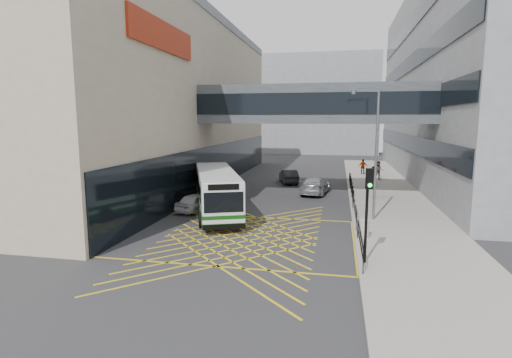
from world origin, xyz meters
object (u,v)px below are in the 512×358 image
Objects in this scene: car_white at (197,202)px; car_silver at (315,185)px; traffic_light at (368,202)px; pedestrian_c at (363,167)px; pedestrian_a at (373,175)px; car_dark at (289,176)px; street_lamp at (374,147)px; litter_bin at (364,229)px; pedestrian_b at (379,171)px; bus at (216,190)px.

car_silver reaches higher than car_white.
car_silver is (7.68, 8.23, 0.12)m from car_white.
traffic_light is (3.14, -16.93, 2.10)m from car_silver.
pedestrian_c reaches higher than car_silver.
car_dark is at bearing -6.83° from pedestrian_a.
street_lamp is 21.62m from pedestrian_c.
traffic_light is at bearing 108.19° from car_silver.
litter_bin is at bearing 79.89° from pedestrian_a.
pedestrian_b is (0.83, 3.33, 0.08)m from pedestrian_a.
pedestrian_a is (1.20, 13.84, -3.61)m from street_lamp.
car_silver is 5.22× the size of litter_bin.
bus is 10.44m from litter_bin.
car_white is 4.30× the size of litter_bin.
pedestrian_b is at bearing 82.77° from litter_bin.
car_silver is 10.48m from street_lamp.
pedestrian_b reaches higher than pedestrian_c.
car_dark is 9.41m from pedestrian_b.
bus is at bearing 73.05° from pedestrian_c.
bus is at bearing 179.60° from car_white.
car_white is 12.33m from street_lamp.
bus is 6.02× the size of pedestrian_a.
traffic_light reaches higher than car_white.
car_dark is 2.46× the size of pedestrian_a.
pedestrian_a is at bearing 72.95° from traffic_light.
litter_bin is (0.15, 3.93, -2.23)m from traffic_light.
pedestrian_b reaches higher than litter_bin.
pedestrian_b is 1.14× the size of pedestrian_c.
car_silver reaches higher than car_dark.
pedestrian_a reaches higher than car_white.
litter_bin is at bearing -118.27° from street_lamp.
pedestrian_c is at bearing 69.05° from street_lamp.
pedestrian_b is at bearing -108.21° from pedestrian_a.
litter_bin is (6.22, -18.32, -0.05)m from car_dark.
street_lamp reaches higher than car_dark.
street_lamp is (6.89, -14.21, 3.97)m from car_dark.
traffic_light is (10.82, -8.70, 2.22)m from car_white.
traffic_light reaches higher than car_silver.
traffic_light is at bearing -114.83° from street_lamp.
street_lamp is (10.10, -0.27, 3.08)m from bus.
car_white is 0.52× the size of street_lamp.
litter_bin is 0.56× the size of pedestrian_c.
bus is 2.44× the size of car_dark.
pedestrian_c is (10.82, 21.02, -0.57)m from bus.
street_lamp is 5.79m from litter_bin.
car_silver is (6.15, 8.62, -0.81)m from bus.
car_silver is at bearing -118.92° from car_white.
street_lamp reaches higher than pedestrian_c.
traffic_light reaches higher than litter_bin.
pedestrian_c is (4.67, 12.40, 0.24)m from car_silver.
car_dark reaches higher than car_white.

